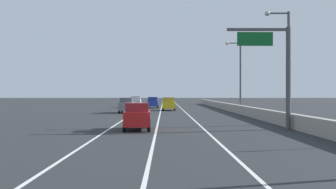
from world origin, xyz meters
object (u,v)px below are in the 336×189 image
object	(u,v)px
lamp_post_right_third	(238,72)
overhead_sign_gantry	(278,65)
car_yellow_0	(169,104)
car_white_1	(136,102)
car_blue_3	(153,103)
lamp_post_right_second	(285,59)
car_gray_2	(127,105)
car_red_4	(137,116)

from	to	relation	value
lamp_post_right_third	overhead_sign_gantry	bearing A→B (deg)	-93.69
car_yellow_0	car_white_1	xyz separation A→B (m)	(-6.01, 13.66, 0.04)
overhead_sign_gantry	car_white_1	xyz separation A→B (m)	(-13.68, 45.87, -3.69)
overhead_sign_gantry	car_blue_3	size ratio (longest dim) A/B	1.72
car_yellow_0	lamp_post_right_second	bearing A→B (deg)	-71.14
lamp_post_right_second	car_white_1	size ratio (longest dim) A/B	2.13
overhead_sign_gantry	car_gray_2	distance (m)	28.65
car_white_1	car_red_4	xyz separation A→B (m)	(3.41, -46.27, -0.06)
car_white_1	car_gray_2	xyz separation A→B (m)	(0.26, -20.83, -0.02)
lamp_post_right_third	car_yellow_0	size ratio (longest dim) A/B	2.37
car_yellow_0	car_gray_2	bearing A→B (deg)	-128.74
overhead_sign_gantry	car_blue_3	distance (m)	44.16
car_white_1	car_yellow_0	bearing A→B (deg)	-66.24
car_gray_2	car_red_4	distance (m)	25.63
overhead_sign_gantry	lamp_post_right_third	xyz separation A→B (m)	(1.59, 24.63, 0.80)
lamp_post_right_third	car_gray_2	size ratio (longest dim) A/B	1.99
lamp_post_right_third	car_red_4	size ratio (longest dim) A/B	2.34
car_yellow_0	car_blue_3	size ratio (longest dim) A/B	0.92
lamp_post_right_second	car_gray_2	size ratio (longest dim) A/B	1.99
lamp_post_right_second	car_red_4	distance (m)	13.79
car_red_4	car_gray_2	bearing A→B (deg)	97.05
overhead_sign_gantry	lamp_post_right_second	distance (m)	4.82
overhead_sign_gantry	car_red_4	xyz separation A→B (m)	(-10.27, -0.40, -3.75)
lamp_post_right_third	car_yellow_0	bearing A→B (deg)	140.67
car_red_4	lamp_post_right_second	bearing A→B (deg)	21.57
car_yellow_0	car_red_4	size ratio (longest dim) A/B	0.99
lamp_post_right_second	car_white_1	bearing A→B (deg)	110.51
lamp_post_right_second	lamp_post_right_third	distance (m)	20.24
car_red_4	lamp_post_right_third	bearing A→B (deg)	64.65
car_yellow_0	car_gray_2	distance (m)	9.19
overhead_sign_gantry	car_gray_2	xyz separation A→B (m)	(-13.42, 25.04, -3.71)
car_white_1	car_gray_2	distance (m)	20.83
lamp_post_right_second	car_blue_3	xyz separation A→B (m)	(-12.25, 38.37, -4.55)
car_white_1	lamp_post_right_third	bearing A→B (deg)	-54.29
lamp_post_right_third	car_white_1	distance (m)	26.54
lamp_post_right_second	car_yellow_0	world-z (taller)	lamp_post_right_second
car_yellow_0	car_blue_3	xyz separation A→B (m)	(-2.75, 10.55, -0.02)
lamp_post_right_third	car_red_4	xyz separation A→B (m)	(-11.86, -25.03, -4.55)
lamp_post_right_second	car_gray_2	bearing A→B (deg)	126.45
overhead_sign_gantry	car_red_4	size ratio (longest dim) A/B	1.83
car_red_4	car_blue_3	bearing A→B (deg)	90.19
overhead_sign_gantry	lamp_post_right_second	size ratio (longest dim) A/B	0.78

